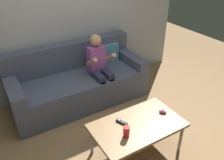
{
  "coord_description": "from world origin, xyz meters",
  "views": [
    {
      "loc": [
        -1.14,
        -1.57,
        2.12
      ],
      "look_at": [
        0.17,
        0.61,
        0.62
      ],
      "focal_mm": 37.32,
      "sensor_mm": 36.0,
      "label": 1
    }
  ],
  "objects_px": {
    "game_remote_black_near_edge": "(122,122)",
    "soda_can": "(126,132)",
    "couch": "(79,83)",
    "person_seated_on_couch": "(100,66)",
    "nunchuk_pink": "(163,112)",
    "coffee_table": "(137,127)"
  },
  "relations": [
    {
      "from": "couch",
      "to": "nunchuk_pink",
      "type": "height_order",
      "value": "couch"
    },
    {
      "from": "couch",
      "to": "person_seated_on_couch",
      "type": "xyz_separation_m",
      "value": [
        0.27,
        -0.18,
        0.29
      ]
    },
    {
      "from": "couch",
      "to": "person_seated_on_couch",
      "type": "distance_m",
      "value": 0.44
    },
    {
      "from": "person_seated_on_couch",
      "to": "game_remote_black_near_edge",
      "type": "bearing_deg",
      "value": -105.72
    },
    {
      "from": "couch",
      "to": "game_remote_black_near_edge",
      "type": "bearing_deg",
      "value": -90.98
    },
    {
      "from": "game_remote_black_near_edge",
      "to": "soda_can",
      "type": "bearing_deg",
      "value": -110.52
    },
    {
      "from": "soda_can",
      "to": "game_remote_black_near_edge",
      "type": "bearing_deg",
      "value": 69.48
    },
    {
      "from": "coffee_table",
      "to": "nunchuk_pink",
      "type": "distance_m",
      "value": 0.37
    },
    {
      "from": "couch",
      "to": "person_seated_on_couch",
      "type": "relative_size",
      "value": 1.92
    },
    {
      "from": "soda_can",
      "to": "couch",
      "type": "bearing_deg",
      "value": 86.22
    },
    {
      "from": "coffee_table",
      "to": "nunchuk_pink",
      "type": "relative_size",
      "value": 10.23
    },
    {
      "from": "coffee_table",
      "to": "nunchuk_pink",
      "type": "xyz_separation_m",
      "value": [
        0.37,
        0.01,
        0.06
      ]
    },
    {
      "from": "person_seated_on_couch",
      "to": "soda_can",
      "type": "height_order",
      "value": "person_seated_on_couch"
    },
    {
      "from": "coffee_table",
      "to": "soda_can",
      "type": "relative_size",
      "value": 8.2
    },
    {
      "from": "coffee_table",
      "to": "game_remote_black_near_edge",
      "type": "xyz_separation_m",
      "value": [
        -0.14,
        0.11,
        0.05
      ]
    },
    {
      "from": "person_seated_on_couch",
      "to": "nunchuk_pink",
      "type": "xyz_separation_m",
      "value": [
        0.21,
        -1.13,
        -0.15
      ]
    },
    {
      "from": "coffee_table",
      "to": "nunchuk_pink",
      "type": "height_order",
      "value": "nunchuk_pink"
    },
    {
      "from": "coffee_table",
      "to": "game_remote_black_near_edge",
      "type": "bearing_deg",
      "value": 141.91
    },
    {
      "from": "person_seated_on_couch",
      "to": "game_remote_black_near_edge",
      "type": "distance_m",
      "value": 1.08
    },
    {
      "from": "game_remote_black_near_edge",
      "to": "coffee_table",
      "type": "bearing_deg",
      "value": -38.09
    },
    {
      "from": "coffee_table",
      "to": "game_remote_black_near_edge",
      "type": "distance_m",
      "value": 0.18
    },
    {
      "from": "game_remote_black_near_edge",
      "to": "soda_can",
      "type": "relative_size",
      "value": 1.17
    }
  ]
}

